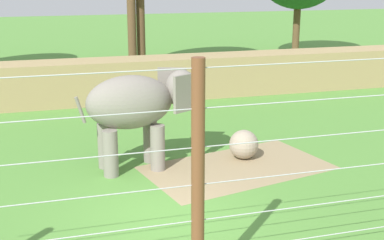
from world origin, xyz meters
TOP-DOWN VIEW (x-y plane):
  - ground_plane at (0.00, 0.00)m, footprint 120.00×120.00m
  - dirt_patch at (2.68, 2.35)m, footprint 5.70×4.04m
  - embankment_wall at (0.00, 11.43)m, footprint 36.00×1.80m
  - elephant at (0.06, 3.16)m, footprint 3.71×1.63m
  - enrichment_ball at (3.14, 3.04)m, footprint 0.88×0.88m
  - cable_fence at (-0.05, -3.14)m, footprint 12.13×0.22m

SIDE VIEW (x-z plane):
  - ground_plane at x=0.00m, z-range 0.00..0.00m
  - dirt_patch at x=2.68m, z-range 0.00..0.01m
  - enrichment_ball at x=3.14m, z-range 0.00..0.88m
  - embankment_wall at x=0.00m, z-range 0.00..1.81m
  - elephant at x=0.06m, z-range 0.45..3.19m
  - cable_fence at x=-0.05m, z-range 0.01..4.15m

